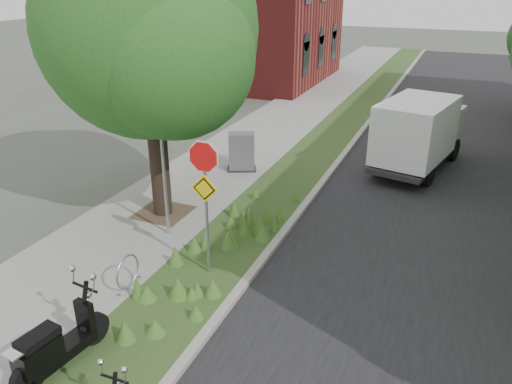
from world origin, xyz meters
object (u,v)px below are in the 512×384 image
at_px(sign_assembly, 205,181).
at_px(utility_cabinet, 242,152).
at_px(scooter_near, 51,352).
at_px(box_truck, 419,130).

distance_m(sign_assembly, utility_cabinet, 6.64).
relative_size(scooter_near, utility_cabinet, 1.54).
relative_size(box_truck, utility_cabinet, 3.88).
height_order(sign_assembly, utility_cabinet, sign_assembly).
bearing_deg(scooter_near, box_truck, 70.62).
distance_m(scooter_near, utility_cabinet, 9.97).
bearing_deg(box_truck, utility_cabinet, -153.84).
xyz_separation_m(box_truck, utility_cabinet, (-5.45, -2.68, -0.66)).
relative_size(sign_assembly, box_truck, 0.65).
height_order(sign_assembly, scooter_near, sign_assembly).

